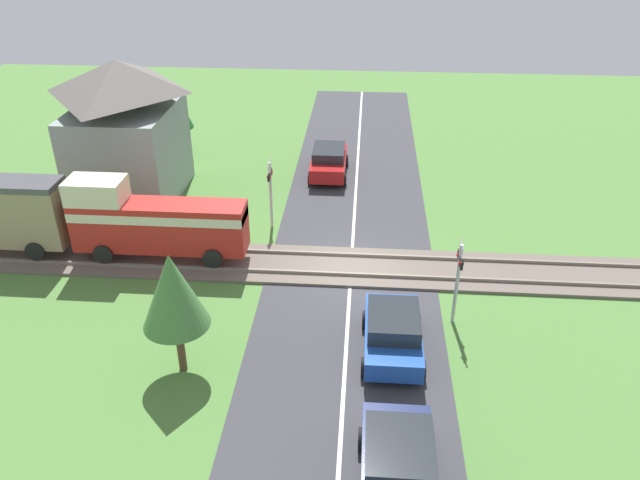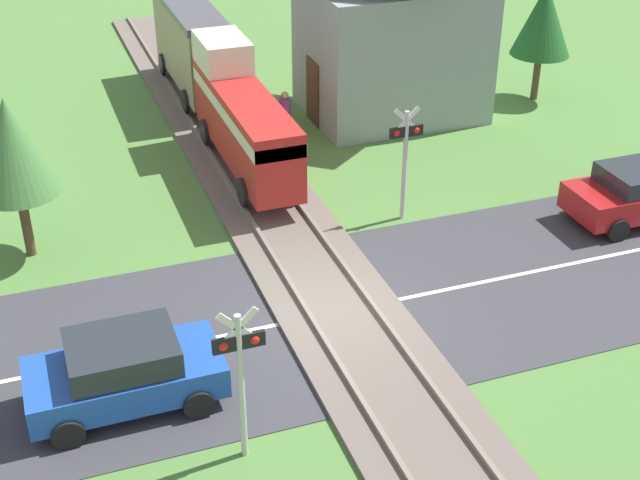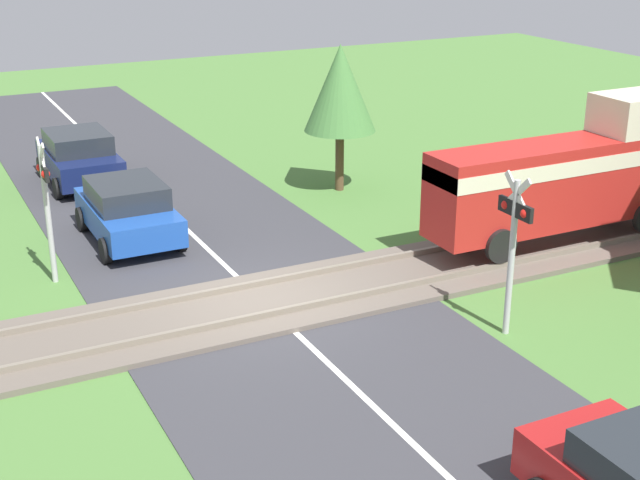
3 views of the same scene
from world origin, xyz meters
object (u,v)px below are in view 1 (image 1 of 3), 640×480
(crossing_signal_west_approach, at_px, (459,272))
(pedestrian_by_station, at_px, (124,221))
(car_far_side, at_px, (329,161))
(station_building, at_px, (126,133))
(car_behind_queue, at_px, (398,465))
(crossing_signal_east_approach, at_px, (270,185))
(car_near_crossing, at_px, (393,332))
(train, at_px, (72,216))

(crossing_signal_west_approach, distance_m, pedestrian_by_station, 14.08)
(car_far_side, xyz_separation_m, station_building, (-3.15, 9.04, 2.35))
(car_behind_queue, distance_m, crossing_signal_west_approach, 7.31)
(crossing_signal_east_approach, bearing_deg, car_behind_queue, -159.30)
(car_behind_queue, bearing_deg, pedestrian_by_station, 42.78)
(station_building, height_order, pedestrian_by_station, station_building)
(car_near_crossing, xyz_separation_m, station_building, (10.66, 11.92, 2.36))
(crossing_signal_west_approach, height_order, station_building, station_building)
(train, bearing_deg, car_behind_queue, -129.43)
(car_near_crossing, distance_m, pedestrian_by_station, 12.90)
(train, relative_size, station_building, 2.05)
(car_far_side, height_order, pedestrian_by_station, pedestrian_by_station)
(car_far_side, distance_m, crossing_signal_west_approach, 13.12)
(train, xyz_separation_m, car_far_side, (8.96, -9.32, -1.08))
(car_far_side, distance_m, station_building, 9.86)
(car_far_side, distance_m, car_behind_queue, 19.21)
(train, xyz_separation_m, crossing_signal_west_approach, (-3.13, -14.29, 0.14))
(station_building, bearing_deg, car_near_crossing, -131.80)
(crossing_signal_east_approach, xyz_separation_m, pedestrian_by_station, (-1.26, 6.04, -1.29))
(crossing_signal_west_approach, xyz_separation_m, station_building, (8.94, 14.01, 1.14))
(train, relative_size, car_far_side, 3.37)
(car_near_crossing, relative_size, car_far_side, 0.94)
(train, bearing_deg, pedestrian_by_station, -32.59)
(crossing_signal_east_approach, bearing_deg, car_far_side, -19.75)
(car_far_side, bearing_deg, pedestrian_by_station, 131.10)
(train, distance_m, station_building, 5.95)
(train, relative_size, car_behind_queue, 3.59)
(train, xyz_separation_m, car_near_crossing, (-4.85, -12.20, -1.09))
(car_near_crossing, bearing_deg, station_building, 48.20)
(crossing_signal_west_approach, bearing_deg, train, 77.65)
(train, relative_size, pedestrian_by_station, 8.56)
(car_far_side, bearing_deg, train, 133.85)
(crossing_signal_west_approach, xyz_separation_m, crossing_signal_east_approach, (6.26, 7.06, 0.00))
(station_building, xyz_separation_m, pedestrian_by_station, (-3.94, -0.91, -2.43))
(car_behind_queue, height_order, crossing_signal_east_approach, crossing_signal_east_approach)
(crossing_signal_east_approach, height_order, station_building, station_building)
(crossing_signal_west_approach, xyz_separation_m, pedestrian_by_station, (5.00, 13.10, -1.29))
(car_near_crossing, relative_size, crossing_signal_west_approach, 1.18)
(car_behind_queue, bearing_deg, crossing_signal_west_approach, -16.86)
(car_near_crossing, distance_m, station_building, 16.16)
(crossing_signal_west_approach, bearing_deg, crossing_signal_east_approach, 48.47)
(station_building, bearing_deg, car_far_side, -70.79)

